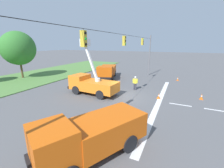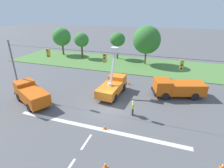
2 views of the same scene
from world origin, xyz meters
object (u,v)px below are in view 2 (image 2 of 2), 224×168
at_px(utility_truck_support_far, 31,94).
at_px(road_worker, 133,107).
at_px(traffic_cone_mid_right, 223,166).
at_px(tree_far_west, 62,37).
at_px(utility_truck_support_near, 178,87).
at_px(traffic_cone_foreground_right, 105,127).
at_px(traffic_cone_mid_left, 106,164).
at_px(tree_centre, 118,40).
at_px(tree_west, 81,40).
at_px(tree_east, 147,40).
at_px(utility_truck_bucket_lift, 113,85).
at_px(traffic_cone_near_bucket, 129,82).

height_order(utility_truck_support_far, road_worker, utility_truck_support_far).
xyz_separation_m(road_worker, traffic_cone_mid_right, (7.71, -4.82, -0.71)).
relative_size(tree_far_west, utility_truck_support_near, 0.94).
bearing_deg(traffic_cone_foreground_right, traffic_cone_mid_left, -68.62).
bearing_deg(tree_far_west, traffic_cone_foreground_right, -50.09).
bearing_deg(tree_centre, tree_west, -166.19).
xyz_separation_m(tree_east, traffic_cone_mid_right, (9.34, -24.23, -4.72)).
relative_size(utility_truck_bucket_lift, traffic_cone_mid_right, 10.35).
bearing_deg(utility_truck_support_far, traffic_cone_foreground_right, -10.76).
relative_size(tree_far_west, tree_centre, 1.11).
xyz_separation_m(tree_west, traffic_cone_near_bucket, (14.06, -11.87, -3.81)).
relative_size(tree_east, utility_truck_support_far, 1.21).
relative_size(tree_east, utility_truck_support_near, 1.11).
bearing_deg(utility_truck_support_far, tree_east, 62.70).
height_order(tree_centre, traffic_cone_foreground_right, tree_centre).
distance_m(tree_far_west, traffic_cone_mid_left, 36.16).
height_order(tree_west, traffic_cone_foreground_right, tree_west).
xyz_separation_m(tree_centre, tree_east, (6.77, -2.42, 0.64)).
bearing_deg(traffic_cone_mid_left, tree_east, 92.72).
xyz_separation_m(tree_west, road_worker, (16.38, -19.87, -3.17)).
distance_m(tree_far_west, traffic_cone_near_bucket, 24.20).
height_order(tree_east, utility_truck_support_far, tree_east).
relative_size(utility_truck_bucket_lift, traffic_cone_near_bucket, 8.38).
bearing_deg(road_worker, utility_truck_support_far, -174.08).
height_order(road_worker, traffic_cone_near_bucket, road_worker).
distance_m(tree_east, traffic_cone_mid_left, 27.26).
height_order(tree_centre, traffic_cone_mid_left, tree_centre).
relative_size(utility_truck_support_far, road_worker, 3.60).
xyz_separation_m(tree_west, tree_east, (14.74, -0.46, 0.83)).
bearing_deg(tree_west, utility_truck_support_far, -79.13).
distance_m(utility_truck_bucket_lift, traffic_cone_mid_left, 12.07).
bearing_deg(road_worker, utility_truck_bucket_lift, 131.48).
relative_size(road_worker, traffic_cone_near_bucket, 2.37).
height_order(tree_far_west, road_worker, tree_far_west).
bearing_deg(traffic_cone_mid_right, tree_east, 111.09).
bearing_deg(road_worker, traffic_cone_mid_right, -32.00).
height_order(tree_east, road_worker, tree_east).
relative_size(tree_west, traffic_cone_mid_left, 9.05).
relative_size(road_worker, traffic_cone_mid_right, 2.93).
bearing_deg(tree_east, traffic_cone_near_bucket, -93.44).
distance_m(utility_truck_support_near, traffic_cone_mid_left, 14.62).
relative_size(tree_west, utility_truck_bucket_lift, 0.93).
xyz_separation_m(utility_truck_bucket_lift, road_worker, (3.67, -4.15, -0.30)).
bearing_deg(traffic_cone_mid_left, tree_far_west, 127.63).
height_order(utility_truck_support_near, traffic_cone_mid_right, utility_truck_support_near).
bearing_deg(tree_far_west, tree_west, -11.14).
xyz_separation_m(tree_far_west, tree_east, (20.66, -1.63, 0.58)).
xyz_separation_m(tree_centre, utility_truck_bucket_lift, (4.74, -17.68, -3.07)).
bearing_deg(traffic_cone_mid_right, traffic_cone_near_bucket, 128.05).
height_order(tree_east, traffic_cone_mid_right, tree_east).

